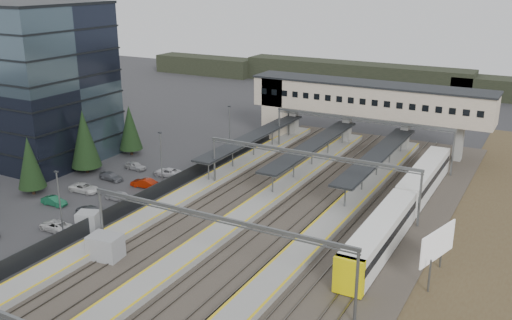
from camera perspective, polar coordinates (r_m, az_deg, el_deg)
The scene contains 15 objects.
ground at distance 68.08m, azimuth -9.07°, elevation -6.64°, with size 220.00×220.00×0.00m, color #2B2B2D.
office_building at distance 97.32m, azimuth -22.24°, elevation 7.31°, with size 24.30×18.30×24.30m.
conifer_row at distance 78.78m, azimuth -23.83°, elevation -0.76°, with size 4.42×49.82×9.50m.
car_park at distance 73.12m, azimuth -20.25°, elevation -5.28°, with size 10.59×44.53×1.29m.
lampposts at distance 72.20m, azimuth -13.70°, elevation -1.75°, with size 0.50×53.25×8.07m.
fence at distance 75.05m, azimuth -10.75°, elevation -3.49°, with size 0.08×90.00×2.00m.
relay_cabin_near at distance 61.51m, azimuth -14.80°, elevation -8.46°, with size 3.55×2.80×2.72m.
relay_cabin_far at distance 68.92m, azimuth -16.43°, elevation -5.87°, with size 2.97×2.75×2.19m.
rail_corridor at distance 67.05m, azimuth -0.06°, elevation -6.52°, with size 34.00×90.00×0.92m.
canopies at distance 85.34m, azimuth 5.65°, elevation 1.49°, with size 23.10×30.00×3.28m.
footbridge at distance 97.71m, azimuth 9.60°, elevation 5.89°, with size 40.40×6.40×11.20m.
gantries at distance 62.05m, azimuth 1.21°, elevation -2.90°, with size 28.40×62.28×7.17m.
train at distance 70.36m, azimuth 14.59°, elevation -4.36°, with size 2.86×39.78×3.60m.
billboard at distance 57.52m, azimuth 17.70°, elevation -8.15°, with size 1.87×6.08×5.39m.
treeline_far at distance 143.75m, azimuth 22.40°, elevation 6.66°, with size 170.00×19.00×7.00m.
Camera 1 is at (38.56, -48.44, 28.32)m, focal length 40.00 mm.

